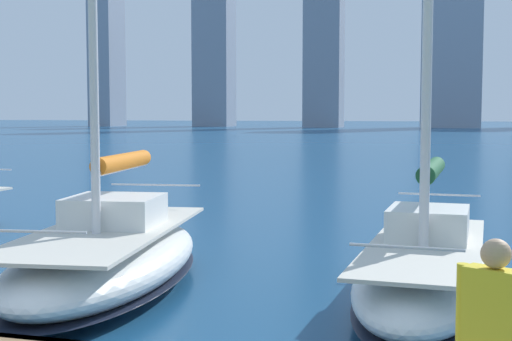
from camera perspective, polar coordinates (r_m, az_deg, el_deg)
The scene contains 4 objects.
city_skyline at distance 169.38m, azimuth 14.84°, elevation 10.00°, with size 169.85×20.05×53.01m.
sailboat_forest at distance 12.50m, azimuth 13.43°, elevation -7.49°, with size 2.49×6.91×11.09m.
sailboat_orange at distance 13.50m, azimuth -11.75°, elevation -6.62°, with size 3.72×7.44×9.39m.
person_yellow_shirt at distance 5.84m, azimuth 18.50°, elevation -11.80°, with size 0.57×0.39×1.71m.
Camera 1 is at (-4.04, 5.90, 3.26)m, focal length 50.00 mm.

